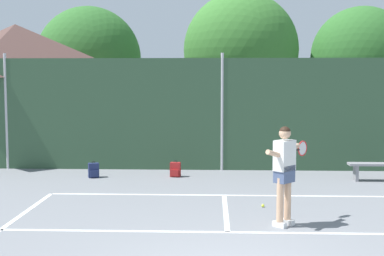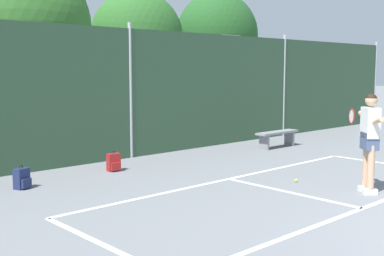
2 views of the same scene
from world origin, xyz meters
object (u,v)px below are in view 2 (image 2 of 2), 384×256
basketball_hoop (231,69)px  courtside_bench (277,135)px  tennis_player (370,134)px  backpack_navy (22,179)px  backpack_red (114,163)px  tennis_ball (296,180)px

basketball_hoop → courtside_bench: (-1.88, -3.64, -1.95)m
basketball_hoop → tennis_player: size_ratio=1.91×
tennis_player → backpack_navy: bearing=134.6°
backpack_red → courtside_bench: bearing=-4.1°
tennis_player → backpack_red: (-2.37, 4.89, -0.92)m
tennis_ball → backpack_navy: bearing=143.3°
tennis_ball → courtside_bench: 4.56m
tennis_player → courtside_bench: tennis_player is taller
basketball_hoop → tennis_ball: size_ratio=53.79×
tennis_player → courtside_bench: (3.11, 4.49, -0.75)m
tennis_player → backpack_navy: tennis_player is taller
tennis_player → tennis_ball: size_ratio=28.10×
tennis_ball → backpack_red: size_ratio=0.14×
backpack_red → courtside_bench: courtside_bench is taller
basketball_hoop → backpack_red: (-7.36, -3.24, -2.12)m
basketball_hoop → tennis_ball: bearing=-128.0°
backpack_red → tennis_ball: bearing=-58.6°
backpack_navy → courtside_bench: bearing=-1.4°
basketball_hoop → backpack_red: 8.31m
backpack_red → backpack_navy: bearing=-174.6°
tennis_ball → backpack_navy: size_ratio=0.14×
basketball_hoop → backpack_red: bearing=-156.2°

